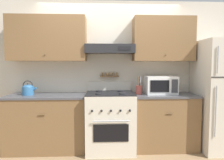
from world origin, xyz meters
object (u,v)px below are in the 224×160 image
Objects in this scene: microwave at (160,85)px; refrigerator at (218,95)px; tea_kettle at (28,89)px; utensil_crock at (139,89)px; stove_range at (110,121)px.

refrigerator is at bearing -8.19° from microwave.
tea_kettle is at bearing 177.87° from refrigerator.
utensil_crock is at bearing 174.88° from refrigerator.
stove_range is 3.71× the size of utensil_crock.
tea_kettle is 1.85m from utensil_crock.
utensil_crock is at bearing 0.00° from tea_kettle.
stove_range is 2.16× the size of microwave.
tea_kettle is (-1.36, 0.09, 0.53)m from stove_range.
microwave is (0.87, 0.10, 0.59)m from stove_range.
utensil_crock is at bearing 9.84° from stove_range.
utensil_crock is (0.49, 0.09, 0.52)m from stove_range.
tea_kettle is at bearing -179.54° from microwave.
utensil_crock is at bearing -177.27° from microwave.
stove_range is at bearing -170.16° from utensil_crock.
refrigerator is 6.05× the size of utensil_crock.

